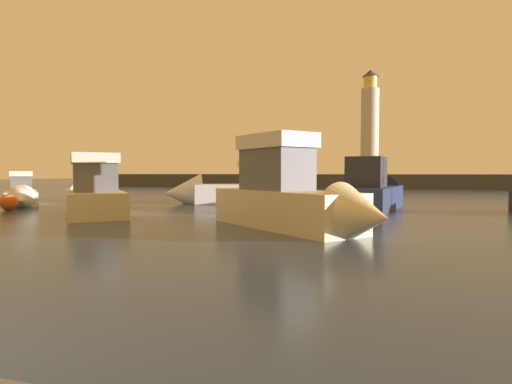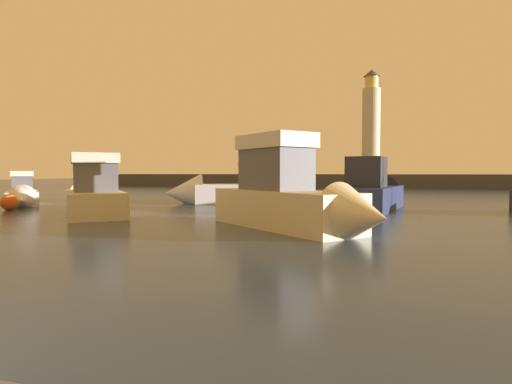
# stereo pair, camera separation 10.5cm
# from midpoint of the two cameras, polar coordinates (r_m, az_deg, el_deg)

# --- Properties ---
(ground_plane) EXTENTS (220.00, 220.00, 0.00)m
(ground_plane) POSITION_cam_midpoint_polar(r_m,az_deg,el_deg) (31.96, 6.08, -1.20)
(ground_plane) COLOR #2D3D51
(breakwater) EXTENTS (68.74, 4.97, 1.92)m
(breakwater) POSITION_cam_midpoint_polar(r_m,az_deg,el_deg) (61.05, 10.81, 1.48)
(breakwater) COLOR #423F3D
(breakwater) RESTS_ON ground_plane
(lighthouse) EXTENTS (2.43, 2.43, 14.44)m
(lighthouse) POSITION_cam_midpoint_polar(r_m,az_deg,el_deg) (61.16, 15.12, 8.75)
(lighthouse) COLOR beige
(lighthouse) RESTS_ON breakwater
(motorboat_0) EXTENTS (7.40, 8.04, 3.61)m
(motorboat_0) POSITION_cam_midpoint_polar(r_m,az_deg,el_deg) (23.76, -21.36, -0.35)
(motorboat_0) COLOR beige
(motorboat_0) RESTS_ON ground_plane
(motorboat_1) EXTENTS (4.38, 9.61, 3.61)m
(motorboat_1) POSITION_cam_midpoint_polar(r_m,az_deg,el_deg) (26.41, 15.58, -0.16)
(motorboat_1) COLOR #1E284C
(motorboat_1) RESTS_ON ground_plane
(motorboat_2) EXTENTS (9.45, 6.93, 3.58)m
(motorboat_2) POSITION_cam_midpoint_polar(r_m,az_deg,el_deg) (29.66, -3.79, 0.40)
(motorboat_2) COLOR silver
(motorboat_2) RESTS_ON ground_plane
(motorboat_3) EXTENTS (6.16, 6.20, 2.62)m
(motorboat_3) POSITION_cam_midpoint_polar(r_m,az_deg,el_deg) (31.14, -29.27, -0.40)
(motorboat_3) COLOR white
(motorboat_3) RESTS_ON ground_plane
(motorboat_4) EXTENTS (7.82, 7.10, 3.87)m
(motorboat_4) POSITION_cam_midpoint_polar(r_m,az_deg,el_deg) (15.68, 5.08, -0.63)
(motorboat_4) COLOR beige
(motorboat_4) RESTS_ON ground_plane
(mooring_buoy) EXTENTS (0.91, 0.91, 0.91)m
(mooring_buoy) POSITION_cam_midpoint_polar(r_m,az_deg,el_deg) (27.48, -30.61, -1.22)
(mooring_buoy) COLOR #EA5919
(mooring_buoy) RESTS_ON ground_plane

